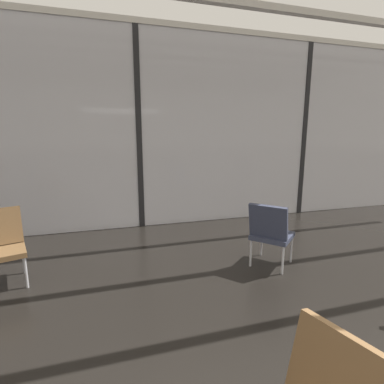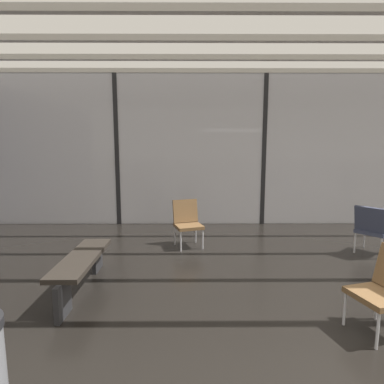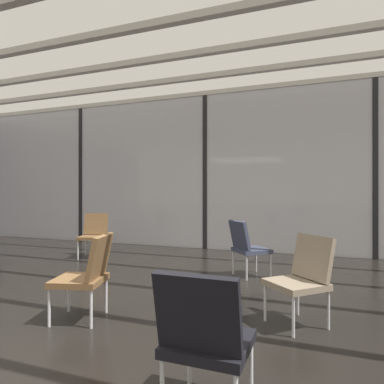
% 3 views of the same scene
% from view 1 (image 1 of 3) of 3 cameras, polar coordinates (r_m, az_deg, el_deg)
% --- Properties ---
extents(glass_curtain_wall, '(14.00, 0.08, 3.55)m').
position_cam_1_polar(glass_curtain_wall, '(5.42, -10.51, 11.70)').
color(glass_curtain_wall, silver).
rests_on(glass_curtain_wall, ground).
extents(window_mullion_1, '(0.10, 0.12, 3.55)m').
position_cam_1_polar(window_mullion_1, '(5.42, -10.51, 11.70)').
color(window_mullion_1, black).
rests_on(window_mullion_1, ground).
extents(window_mullion_2, '(0.10, 0.12, 3.55)m').
position_cam_1_polar(window_mullion_2, '(6.76, 21.11, 11.02)').
color(window_mullion_2, black).
rests_on(window_mullion_2, ground).
extents(parked_airplane, '(12.75, 3.89, 3.89)m').
position_cam_1_polar(parked_airplane, '(10.23, -14.66, 12.17)').
color(parked_airplane, '#B2BCD6').
rests_on(parked_airplane, ground).
extents(lounge_chair_0, '(0.71, 0.71, 0.87)m').
position_cam_1_polar(lounge_chair_0, '(3.90, 15.25, -7.43)').
color(lounge_chair_0, '#33384C').
rests_on(lounge_chair_0, ground).
extents(lounge_chair_6, '(0.61, 0.64, 0.87)m').
position_cam_1_polar(lounge_chair_6, '(4.05, -33.67, -8.30)').
color(lounge_chair_6, brown).
rests_on(lounge_chair_6, ground).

